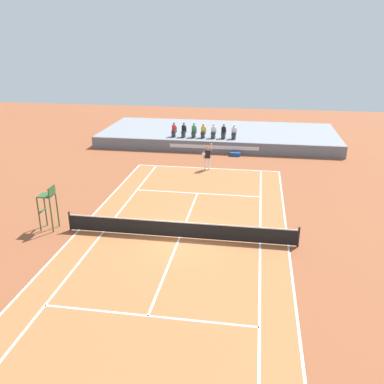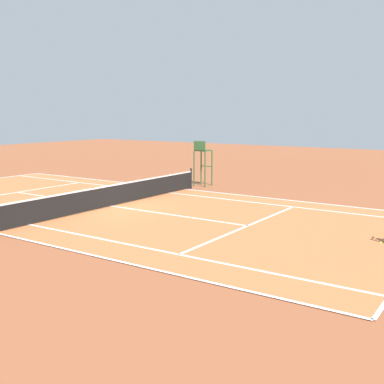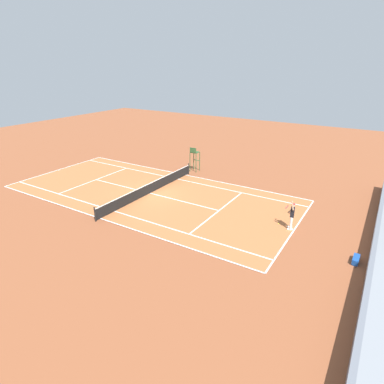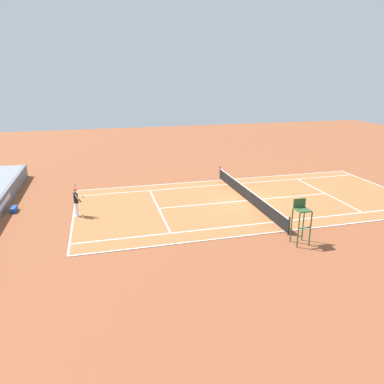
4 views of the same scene
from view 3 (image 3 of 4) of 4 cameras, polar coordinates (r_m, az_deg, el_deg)
name	(u,v)px [view 3 (image 3 of 4)]	position (r m, az deg, el deg)	size (l,w,h in m)	color
ground_plane	(150,194)	(26.84, -7.40, -0.27)	(80.00, 80.00, 0.00)	brown
court	(150,193)	(26.84, -7.40, -0.25)	(11.08, 23.88, 0.03)	#B76638
net	(150,188)	(26.65, -7.46, 0.77)	(11.98, 0.10, 1.07)	black
barrier_wall	(375,242)	(21.38, 29.71, -7.71)	(22.37, 0.25, 1.04)	slate
tennis_player	(292,215)	(21.58, 17.31, -3.96)	(0.75, 0.73, 2.08)	white
tennis_ball	(278,224)	(22.42, 15.11, -5.45)	(0.07, 0.07, 0.07)	#D1E533
umpire_chair	(194,156)	(31.78, 0.44, 6.42)	(0.77, 0.77, 2.44)	#2D562D
equipment_bag	(356,260)	(19.87, 27.11, -10.65)	(0.91, 0.34, 0.32)	#194799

